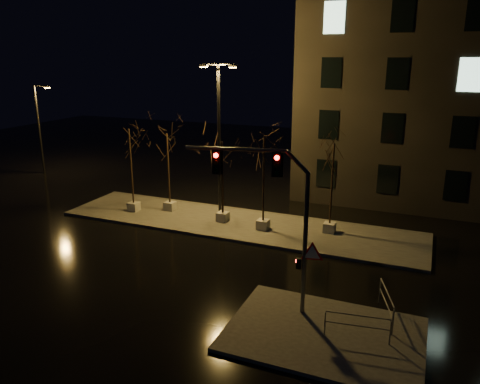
% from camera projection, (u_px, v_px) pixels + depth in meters
% --- Properties ---
extents(ground, '(90.00, 90.00, 0.00)m').
position_uv_depth(ground, '(189.00, 264.00, 23.00)').
color(ground, black).
rests_on(ground, ground).
extents(median, '(22.00, 5.00, 0.15)m').
position_uv_depth(median, '(237.00, 224.00, 28.29)').
color(median, '#413F3A').
rests_on(median, ground).
extents(sidewalk_corner, '(7.00, 5.00, 0.15)m').
position_uv_depth(sidewalk_corner, '(324.00, 334.00, 17.10)').
color(sidewalk_corner, '#413F3A').
rests_on(sidewalk_corner, ground).
extents(tree_0, '(1.80, 1.80, 5.48)m').
position_uv_depth(tree_0, '(130.00, 148.00, 29.28)').
color(tree_0, '#A2A197').
rests_on(tree_0, median).
extents(tree_1, '(1.80, 1.80, 5.17)m').
position_uv_depth(tree_1, '(168.00, 151.00, 29.45)').
color(tree_1, '#A2A197').
rests_on(tree_1, median).
extents(tree_2, '(1.80, 1.80, 5.02)m').
position_uv_depth(tree_2, '(222.00, 160.00, 27.47)').
color(tree_2, '#A2A197').
rests_on(tree_2, median).
extents(tree_3, '(1.80, 1.80, 5.62)m').
position_uv_depth(tree_3, '(264.00, 157.00, 26.04)').
color(tree_3, '#A2A197').
rests_on(tree_3, median).
extents(tree_4, '(1.80, 1.80, 5.20)m').
position_uv_depth(tree_4, '(333.00, 165.00, 25.64)').
color(tree_4, '#A2A197').
rests_on(tree_4, median).
extents(traffic_signal_mast, '(5.23, 1.15, 6.49)m').
position_uv_depth(traffic_signal_mast, '(278.00, 208.00, 17.42)').
color(traffic_signal_mast, '#515558').
rests_on(traffic_signal_mast, sidewalk_corner).
extents(streetlight_main, '(2.31, 0.27, 9.27)m').
position_uv_depth(streetlight_main, '(219.00, 131.00, 27.98)').
color(streetlight_main, black).
rests_on(streetlight_main, median).
extents(streetlight_far, '(1.45, 0.60, 7.49)m').
position_uv_depth(streetlight_far, '(40.00, 126.00, 39.61)').
color(streetlight_far, black).
rests_on(streetlight_far, ground).
extents(guard_rail_a, '(2.28, 0.35, 0.99)m').
position_uv_depth(guard_rail_a, '(357.00, 324.00, 16.46)').
color(guard_rail_a, '#515558').
rests_on(guard_rail_a, sidewalk_corner).
extents(guard_rail_b, '(0.76, 2.24, 1.11)m').
position_uv_depth(guard_rail_b, '(386.00, 301.00, 17.84)').
color(guard_rail_b, '#515558').
rests_on(guard_rail_b, sidewalk_corner).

